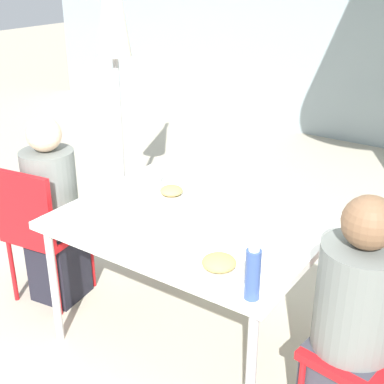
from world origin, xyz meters
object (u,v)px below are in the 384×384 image
at_px(chair_right, 372,329).
at_px(person_right, 353,329).
at_px(chair_left, 38,225).
at_px(person_left, 54,216).
at_px(bottle, 253,274).
at_px(drinking_cup, 155,179).
at_px(salad_bowl, 238,235).
at_px(closed_umbrella, 113,22).

xyz_separation_m(chair_right, person_right, (-0.06, -0.07, 0.02)).
distance_m(chair_left, chair_right, 1.92).
distance_m(person_left, person_right, 1.82).
height_order(bottle, drinking_cup, bottle).
bearing_deg(bottle, drinking_cup, 146.48).
xyz_separation_m(chair_right, bottle, (-0.39, -0.37, 0.33)).
relative_size(chair_right, salad_bowl, 6.08).
distance_m(chair_left, drinking_cup, 0.74).
bearing_deg(drinking_cup, bottle, -33.52).
bearing_deg(person_right, salad_bowl, 1.13).
bearing_deg(chair_right, closed_umbrella, -14.69).
height_order(chair_right, salad_bowl, chair_right).
bearing_deg(chair_right, drinking_cup, -3.47).
bearing_deg(chair_left, person_left, 57.95).
bearing_deg(person_right, drinking_cup, -6.92).
bearing_deg(salad_bowl, drinking_cup, 158.32).
xyz_separation_m(chair_right, closed_umbrella, (-2.26, 0.96, 1.02)).
relative_size(chair_right, bottle, 3.82).
height_order(chair_left, drinking_cup, chair_left).
height_order(closed_umbrella, salad_bowl, closed_umbrella).
bearing_deg(salad_bowl, bottle, -53.48).
distance_m(bottle, salad_bowl, 0.47).
bearing_deg(chair_right, chair_left, 12.98).
relative_size(chair_left, person_left, 0.76).
xyz_separation_m(chair_left, closed_umbrella, (-0.34, 1.12, 1.02)).
xyz_separation_m(person_left, person_right, (1.82, -0.00, -0.01)).
relative_size(closed_umbrella, bottle, 9.58).
relative_size(person_left, bottle, 5.00).
relative_size(person_right, bottle, 4.97).
bearing_deg(chair_right, person_right, 57.95).
relative_size(person_right, closed_umbrella, 0.52).
bearing_deg(person_right, closed_umbrella, -16.81).
height_order(closed_umbrella, drinking_cup, closed_umbrella).
distance_m(chair_left, bottle, 1.58).
bearing_deg(closed_umbrella, person_right, -25.22).
relative_size(chair_left, bottle, 3.82).
bearing_deg(bottle, person_right, 42.07).
relative_size(drinking_cup, salad_bowl, 0.62).
bearing_deg(bottle, chair_right, 43.38).
relative_size(person_left, person_right, 1.01).
bearing_deg(drinking_cup, closed_umbrella, 142.41).
xyz_separation_m(person_right, salad_bowl, (-0.61, 0.08, 0.22)).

